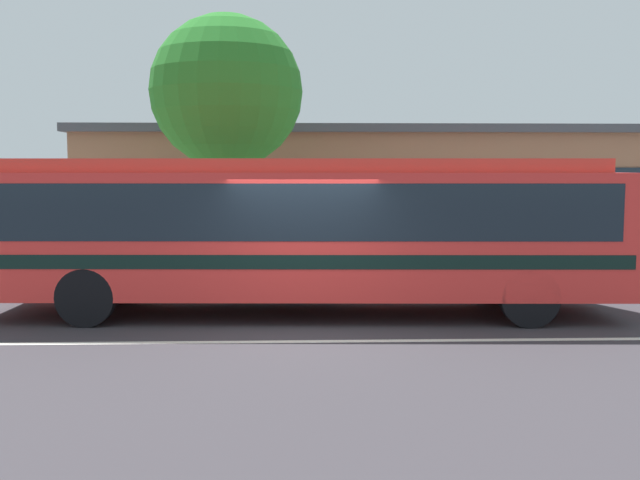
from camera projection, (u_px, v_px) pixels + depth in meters
name	position (u px, v px, depth m)	size (l,w,h in m)	color
ground_plane	(303.00, 330.00, 12.11)	(120.00, 120.00, 0.00)	#373338
sidewalk_slab	(300.00, 271.00, 18.80)	(60.00, 8.00, 0.12)	#9F9A91
lane_stripe_center	(304.00, 341.00, 11.32)	(56.00, 0.16, 0.01)	silver
transit_bus	(303.00, 225.00, 13.32)	(11.48, 2.94, 2.84)	red
pedestrian_waiting_near_sign	(308.00, 247.00, 15.15)	(0.45, 0.45, 1.61)	navy
pedestrian_walking_along_curb	(387.00, 238.00, 16.50)	(0.35, 0.35, 1.69)	slate
street_tree_near_stop	(226.00, 92.00, 17.17)	(3.59, 3.59, 6.16)	brown
station_building	(378.00, 190.00, 24.29)	(18.64, 7.33, 3.95)	#865C44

